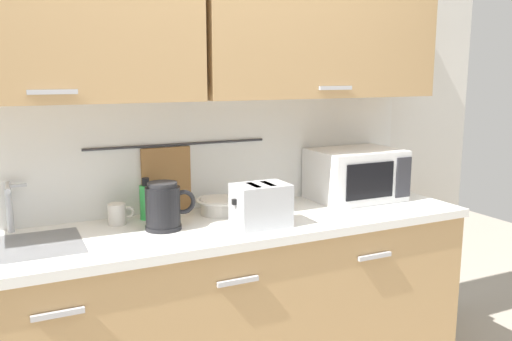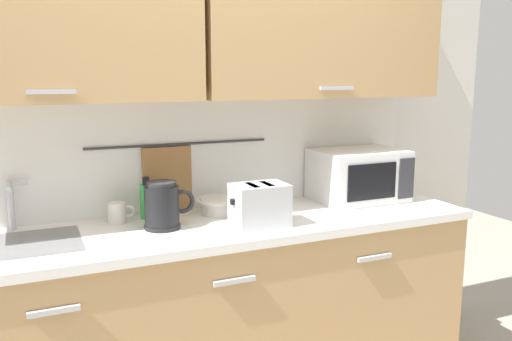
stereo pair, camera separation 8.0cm
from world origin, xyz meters
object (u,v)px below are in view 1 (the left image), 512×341
electric_kettle (164,206)px  mixing_bowl (218,205)px  dish_soap_bottle (146,201)px  mug_near_sink (118,214)px  microwave (356,175)px  toaster (261,205)px

electric_kettle → mixing_bowl: (0.30, 0.13, -0.06)m
dish_soap_bottle → mug_near_sink: size_ratio=1.63×
microwave → mixing_bowl: size_ratio=2.15×
electric_kettle → dish_soap_bottle: electric_kettle is taller
dish_soap_bottle → mug_near_sink: bearing=-169.2°
dish_soap_bottle → toaster: 0.54m
mug_near_sink → mixing_bowl: (0.47, -0.03, -0.00)m
mug_near_sink → toaster: (0.57, -0.31, 0.05)m
electric_kettle → mixing_bowl: 0.34m
microwave → mixing_bowl: bearing=177.5°
dish_soap_bottle → toaster: bearing=-37.8°
toaster → microwave: bearing=19.3°
microwave → mixing_bowl: (-0.78, 0.03, -0.09)m
microwave → mixing_bowl: microwave is taller
microwave → electric_kettle: 1.09m
dish_soap_bottle → toaster: size_ratio=0.77×
electric_kettle → toaster: (0.40, -0.14, -0.01)m
dish_soap_bottle → toaster: (0.43, -0.33, 0.01)m
mixing_bowl → electric_kettle: bearing=-156.4°
toaster → mug_near_sink: bearing=151.7°
toaster → mixing_bowl: bearing=108.9°
microwave → mixing_bowl: 0.78m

